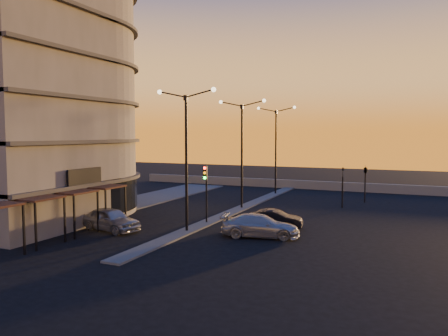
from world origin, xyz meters
TOP-DOWN VIEW (x-y plane):
  - ground at (0.00, 0.00)m, footprint 120.00×120.00m
  - sidewalk_west at (-10.50, 4.00)m, footprint 5.00×40.00m
  - median at (0.00, 10.00)m, footprint 1.20×36.00m
  - parapet at (2.00, 26.00)m, footprint 44.00×0.50m
  - building at (-14.00, 0.03)m, footprint 14.35×17.08m
  - streetlamp_near at (0.00, 0.00)m, footprint 4.32×0.32m
  - streetlamp_mid at (0.00, 10.00)m, footprint 4.32×0.32m
  - streetlamp_far at (0.00, 20.00)m, footprint 4.32×0.32m
  - traffic_light_main at (0.00, 2.87)m, footprint 0.28×0.44m
  - signal_east_a at (8.00, 14.00)m, footprint 0.13×0.16m
  - signal_east_b at (9.50, 18.00)m, footprint 0.42×1.99m
  - car_hatchback at (-4.94, -1.69)m, footprint 4.87×2.80m
  - car_sedan at (5.00, 3.66)m, footprint 3.95×1.88m
  - car_wagon at (4.94, 0.68)m, footprint 5.27×3.01m

SIDE VIEW (x-z plane):
  - ground at x=0.00m, z-range 0.00..0.00m
  - sidewalk_west at x=-10.50m, z-range 0.00..0.12m
  - median at x=0.00m, z-range 0.00..0.12m
  - parapet at x=2.00m, z-range 0.00..1.00m
  - car_sedan at x=5.00m, z-range 0.00..1.25m
  - car_wagon at x=4.94m, z-range 0.00..1.44m
  - car_hatchback at x=-4.94m, z-range 0.00..1.56m
  - signal_east_a at x=8.00m, z-range 0.13..3.73m
  - traffic_light_main at x=0.00m, z-range 0.76..5.01m
  - signal_east_b at x=9.50m, z-range 1.30..4.90m
  - streetlamp_near at x=0.00m, z-range 0.84..10.35m
  - streetlamp_mid at x=0.00m, z-range 0.84..10.35m
  - streetlamp_far at x=0.00m, z-range 0.84..10.35m
  - building at x=-14.00m, z-range -0.59..24.41m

